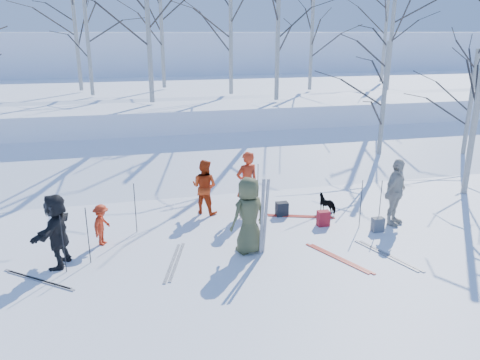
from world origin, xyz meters
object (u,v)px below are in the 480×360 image
object	(u,v)px
dog	(328,204)
skier_red_north	(247,184)
backpack_grey	(378,225)
skier_cream_east	(395,192)
skier_grey_west	(57,230)
skier_olive_center	(249,215)
skier_redor_behind	(204,187)
backpack_dark	(282,209)
skier_red_seated	(102,225)
backpack_red	(323,218)

from	to	relation	value
dog	skier_red_north	bearing A→B (deg)	-41.86
backpack_grey	skier_cream_east	bearing A→B (deg)	28.21
skier_cream_east	skier_grey_west	distance (m)	8.56
skier_olive_center	skier_red_north	xyz separation A→B (m)	(0.55, 2.30, 0.01)
dog	backpack_grey	world-z (taller)	dog
skier_olive_center	dog	distance (m)	3.51
skier_grey_west	skier_olive_center	bearing A→B (deg)	102.75
skier_redor_behind	skier_cream_east	distance (m)	5.27
skier_grey_west	backpack_dark	bearing A→B (deg)	123.20
backpack_grey	skier_red_north	bearing A→B (deg)	147.40
skier_red_seated	skier_cream_east	bearing A→B (deg)	-69.67
skier_redor_behind	backpack_red	size ratio (longest dim) A/B	3.79
backpack_red	backpack_grey	size ratio (longest dim) A/B	1.11
skier_grey_west	dog	xyz separation A→B (m)	(7.17, 1.58, -0.57)
skier_grey_west	skier_redor_behind	bearing A→B (deg)	140.25
skier_red_seated	backpack_grey	world-z (taller)	skier_red_seated
skier_red_seated	dog	bearing A→B (deg)	-59.40
backpack_red	skier_red_seated	bearing A→B (deg)	178.02
skier_red_north	skier_grey_west	size ratio (longest dim) A/B	1.11
skier_red_north	backpack_grey	world-z (taller)	skier_red_north
skier_redor_behind	dog	world-z (taller)	skier_redor_behind
skier_grey_west	dog	bearing A→B (deg)	119.62
skier_red_north	skier_cream_east	xyz separation A→B (m)	(3.71, -1.61, -0.02)
backpack_grey	backpack_dark	bearing A→B (deg)	141.68
skier_cream_east	dog	distance (m)	1.96
dog	skier_olive_center	bearing A→B (deg)	1.15
skier_olive_center	dog	bearing A→B (deg)	-166.51
skier_redor_behind	backpack_dark	size ratio (longest dim) A/B	3.98
dog	backpack_red	xyz separation A→B (m)	(-0.51, -0.88, -0.06)
skier_olive_center	skier_red_seated	size ratio (longest dim) A/B	1.78
skier_redor_behind	skier_grey_west	bearing A→B (deg)	70.09
skier_red_north	backpack_red	xyz separation A→B (m)	(1.82, -1.26, -0.73)
dog	backpack_grey	bearing A→B (deg)	82.44
backpack_grey	skier_redor_behind	bearing A→B (deg)	150.26
skier_cream_east	backpack_dark	xyz separation A→B (m)	(-2.75, 1.31, -0.72)
skier_olive_center	skier_cream_east	world-z (taller)	skier_olive_center
backpack_red	backpack_dark	size ratio (longest dim) A/B	1.05
skier_red_seated	backpack_grey	size ratio (longest dim) A/B	2.74
backpack_grey	skier_red_seated	bearing A→B (deg)	172.72
skier_grey_west	backpack_red	xyz separation A→B (m)	(6.67, 0.70, -0.64)
skier_olive_center	backpack_grey	size ratio (longest dim) A/B	4.87
skier_red_seated	backpack_red	distance (m)	5.78
backpack_grey	backpack_dark	size ratio (longest dim) A/B	0.95
skier_red_north	skier_red_seated	bearing A→B (deg)	-0.28
skier_red_north	skier_grey_west	world-z (taller)	skier_red_north
skier_grey_west	backpack_grey	world-z (taller)	skier_grey_west
skier_olive_center	backpack_grey	distance (m)	3.70
backpack_red	backpack_dark	world-z (taller)	backpack_red
skier_redor_behind	backpack_red	xyz separation A→B (m)	(2.97, -1.71, -0.59)
skier_cream_east	backpack_grey	size ratio (longest dim) A/B	4.84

